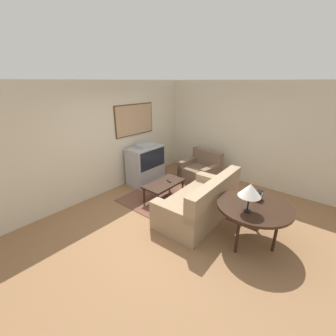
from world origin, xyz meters
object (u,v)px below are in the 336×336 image
Objects in this scene: table_lamp at (250,190)px; tv at (146,164)px; couch at (200,203)px; mantel_clock at (259,195)px; coffee_table at (164,184)px; armchair at (201,171)px; console_table at (254,208)px.

tv is at bearing 74.44° from table_lamp.
couch is 1.19m from mantel_clock.
tv is 1.11× the size of coffee_table.
armchair is 1.07× the size of coffee_table.
table_lamp reaches higher than coffee_table.
mantel_clock is at bearing -88.87° from coffee_table.
coffee_table is at bearing -85.24° from armchair.
coffee_table is 6.14× the size of mantel_clock.
console_table is at bearing -100.82° from tv.
table_lamp is 0.58m from mantel_clock.
tv reaches higher than coffee_table.
table_lamp reaches higher than couch.
couch is 1.89m from armchair.
tv is at bearing -127.99° from armchair.
console_table is 0.27m from mantel_clock.
tv reaches higher than mantel_clock.
table_lamp is at bearing -102.01° from coffee_table.
tv reaches higher than armchair.
armchair is at bearing 54.58° from mantel_clock.
coffee_table is at bearing -112.54° from tv.
tv is 3.21m from mantel_clock.
mantel_clock is (-1.47, -2.07, 0.54)m from armchair.
table_lamp is (-1.97, -2.07, 0.83)m from armchair.
armchair is at bearing -2.89° from coffee_table.
couch is 1.08m from coffee_table.
couch reaches higher than coffee_table.
table_lamp reaches higher than mantel_clock.
coffee_table is 2.19m from mantel_clock.
table_lamp is at bearing 69.08° from couch.
armchair is 1.52m from coffee_table.
tv is 0.90× the size of console_table.
armchair is (1.60, 0.99, -0.04)m from couch.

